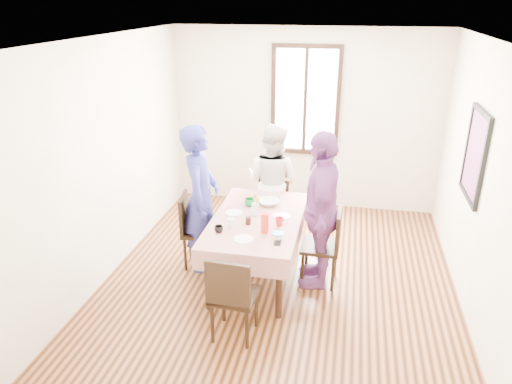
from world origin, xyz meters
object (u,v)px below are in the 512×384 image
Objects in this scene: chair_left at (201,231)px; person_left at (201,198)px; person_right at (321,210)px; chair_near at (234,295)px; chair_far at (273,205)px; person_far at (273,183)px; chair_right at (320,246)px; dining_table at (257,248)px.

person_left is at bearing 81.04° from chair_left.
person_right reaches higher than chair_left.
chair_near is at bearing -156.96° from person_left.
person_right is (0.71, -1.02, 0.45)m from chair_far.
person_left reaches higher than person_far.
person_left reaches higher than chair_near.
chair_far is 0.50× the size of person_right.
person_right reaches higher than chair_right.
person_right reaches higher than dining_table.
person_left reaches higher than dining_table.
person_left reaches higher than chair_far.
person_far is at bearing 37.73° from chair_right.
chair_left is 1.21m from person_far.
chair_far is 1.24m from person_left.
chair_near is at bearing -90.00° from dining_table.
chair_right is (0.72, 0.05, 0.08)m from dining_table.
chair_far is at bearing -148.52° from person_right.
chair_right is at bearing 3.84° from dining_table.
chair_left is 0.50× the size of person_right.
person_far is at bearing 83.57° from chair_far.
chair_far is at bearing 37.20° from chair_right.
person_left is 0.98× the size of person_right.
chair_right is 1.00× the size of chair_far.
person_far is at bearing 93.22° from chair_near.
dining_table is at bearing -89.21° from person_right.
chair_near is at bearing 148.89° from chair_right.
chair_near reaches higher than dining_table.
dining_table is at bearing 95.67° from chair_right.
chair_left is at bearing -97.05° from person_right.
chair_near is at bearing 111.30° from person_far.
chair_left is 1.00× the size of chair_right.
person_far reaches higher than chair_left.
person_far is 0.88× the size of person_right.
person_far is (0.00, -0.02, 0.33)m from chair_far.
person_left reaches higher than chair_left.
chair_near is at bearing 83.57° from chair_far.
chair_left is 1.00× the size of chair_far.
dining_table is 1.07m from chair_near.
chair_far is (0.72, 0.92, 0.00)m from chair_left.
chair_left is 1.00× the size of chair_near.
chair_left is at bearing 82.92° from person_left.
chair_left reaches higher than dining_table.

